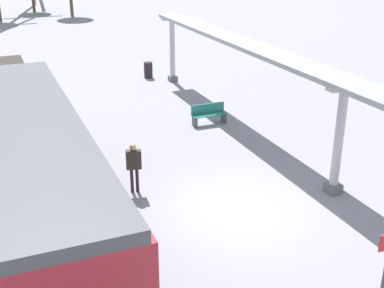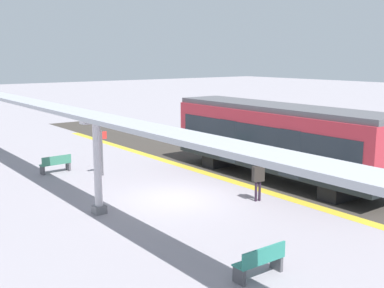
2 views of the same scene
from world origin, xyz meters
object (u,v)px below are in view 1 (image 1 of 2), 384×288
(canopy_pillar_third, at_px, (172,50))
(trash_bin, at_px, (148,70))
(passenger_waiting_near_edge, at_px, (134,162))
(bench_mid_platform, at_px, (209,114))
(canopy_pillar_second, at_px, (339,141))
(train_near_carriage, at_px, (34,182))

(canopy_pillar_third, height_order, trash_bin, canopy_pillar_third)
(trash_bin, relative_size, passenger_waiting_near_edge, 0.55)
(bench_mid_platform, relative_size, passenger_waiting_near_edge, 0.93)
(canopy_pillar_second, relative_size, passenger_waiting_near_edge, 2.12)
(canopy_pillar_second, xyz_separation_m, canopy_pillar_third, (0.00, 14.27, 0.00))
(canopy_pillar_second, distance_m, canopy_pillar_third, 14.27)
(canopy_pillar_second, xyz_separation_m, bench_mid_platform, (-1.01, 7.20, -1.31))
(bench_mid_platform, distance_m, passenger_waiting_near_edge, 6.73)
(train_near_carriage, distance_m, bench_mid_platform, 10.35)
(canopy_pillar_third, xyz_separation_m, bench_mid_platform, (-1.01, -7.06, -1.31))
(passenger_waiting_near_edge, bearing_deg, canopy_pillar_second, -22.91)
(train_near_carriage, relative_size, canopy_pillar_third, 3.35)
(bench_mid_platform, relative_size, trash_bin, 1.69)
(canopy_pillar_second, xyz_separation_m, passenger_waiting_near_edge, (-5.69, 2.41, -0.73))
(passenger_waiting_near_edge, bearing_deg, train_near_carriage, -148.17)
(canopy_pillar_third, xyz_separation_m, trash_bin, (-1.02, 1.20, -1.30))
(passenger_waiting_near_edge, bearing_deg, trash_bin, 70.33)
(train_near_carriage, distance_m, canopy_pillar_third, 16.33)
(trash_bin, bearing_deg, bench_mid_platform, -89.90)
(trash_bin, xyz_separation_m, passenger_waiting_near_edge, (-4.67, -13.06, 0.57))
(train_near_carriage, bearing_deg, bench_mid_platform, 40.84)
(train_near_carriage, height_order, passenger_waiting_near_edge, train_near_carriage)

